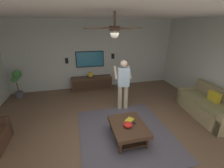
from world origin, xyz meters
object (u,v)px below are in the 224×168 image
at_px(remote_white, 128,124).
at_px(vase_round, 90,75).
at_px(media_console, 92,83).
at_px(coffee_table, 128,128).
at_px(ceiling_fan, 115,30).
at_px(person_standing, 123,82).
at_px(couch, 208,107).
at_px(potted_plant_tall, 17,81).
at_px(tv, 90,59).
at_px(book, 129,120).
at_px(bowl, 128,125).
at_px(wall_speaker_right, 67,61).
at_px(wall_speaker_left, 113,56).
at_px(remote_black, 133,123).

relative_size(remote_white, vase_round, 0.68).
bearing_deg(media_console, vase_round, -69.39).
distance_m(coffee_table, ceiling_fan, 2.28).
bearing_deg(coffee_table, person_standing, -12.57).
bearing_deg(ceiling_fan, person_standing, -24.68).
relative_size(couch, person_standing, 1.20).
xyz_separation_m(media_console, remote_white, (-3.31, -0.48, 0.14)).
relative_size(couch, potted_plant_tall, 1.81).
bearing_deg(coffee_table, vase_round, 9.01).
height_order(tv, book, tv).
bearing_deg(media_console, remote_white, 8.21).
bearing_deg(tv, potted_plant_tall, -82.12).
height_order(tv, remote_white, tv).
xyz_separation_m(tv, bowl, (-3.62, -0.45, -0.83)).
xyz_separation_m(book, vase_round, (3.16, 0.60, 0.24)).
height_order(remote_white, wall_speaker_right, wall_speaker_right).
bearing_deg(wall_speaker_right, vase_round, -106.40).
bearing_deg(wall_speaker_right, couch, -127.76).
xyz_separation_m(coffee_table, potted_plant_tall, (3.17, 3.29, 0.37)).
bearing_deg(wall_speaker_left, coffee_table, 171.69).
relative_size(remote_black, ceiling_fan, 0.12).
bearing_deg(person_standing, potted_plant_tall, 72.00).
bearing_deg(tv, wall_speaker_right, -90.79).
distance_m(bowl, ceiling_fan, 2.12).
xyz_separation_m(coffee_table, media_console, (3.32, 0.48, -0.02)).
relative_size(bowl, remote_black, 1.49).
xyz_separation_m(couch, remote_white, (-0.36, 2.71, 0.09)).
bearing_deg(ceiling_fan, coffee_table, -81.81).
bearing_deg(book, vase_round, 59.89).
bearing_deg(book, person_standing, 38.60).
relative_size(couch, remote_black, 13.13).
relative_size(tv, potted_plant_tall, 1.08).
bearing_deg(potted_plant_tall, book, -131.93).
bearing_deg(vase_round, tv, -9.06).
bearing_deg(ceiling_fan, potted_plant_tall, 42.24).
relative_size(potted_plant_tall, remote_black, 7.24).
height_order(couch, remote_white, couch).
relative_size(remote_black, wall_speaker_right, 0.68).
bearing_deg(couch, bowl, 14.01).
bearing_deg(wall_speaker_right, potted_plant_tall, 102.24).
relative_size(remote_black, wall_speaker_left, 0.68).
bearing_deg(potted_plant_tall, ceiling_fan, -137.76).
bearing_deg(person_standing, wall_speaker_right, 47.13).
bearing_deg(tv, person_standing, 20.75).
height_order(potted_plant_tall, wall_speaker_right, wall_speaker_right).
xyz_separation_m(media_console, vase_round, (-0.02, 0.04, 0.39)).
xyz_separation_m(bowl, wall_speaker_left, (3.63, -0.55, 0.90)).
bearing_deg(remote_white, coffee_table, -22.54).
xyz_separation_m(person_standing, vase_round, (1.86, 0.84, -0.27)).
relative_size(coffee_table, media_console, 0.59).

